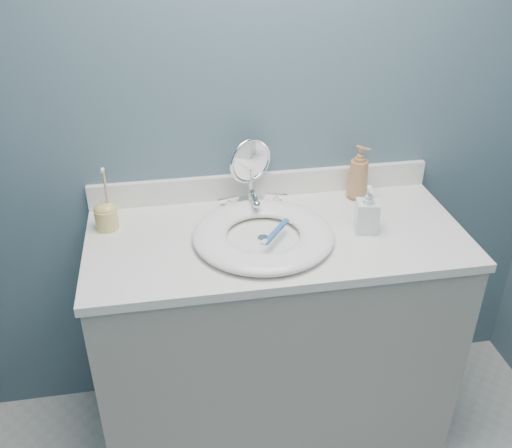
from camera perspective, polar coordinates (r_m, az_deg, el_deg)
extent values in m
cube|color=slate|center=(1.95, 0.60, 11.34)|extent=(2.20, 0.02, 2.40)
cube|color=#A29D94|center=(2.12, 1.85, -11.45)|extent=(1.20, 0.55, 0.85)
cube|color=white|center=(1.85, 2.08, -1.33)|extent=(1.22, 0.57, 0.03)
cube|color=white|center=(2.05, 0.62, 3.96)|extent=(1.22, 0.02, 0.09)
cylinder|color=silver|center=(1.81, 0.73, -1.46)|extent=(0.04, 0.04, 0.01)
cube|color=silver|center=(1.99, -0.37, 1.78)|extent=(0.22, 0.05, 0.01)
cylinder|color=silver|center=(1.97, -0.38, 2.51)|extent=(0.03, 0.03, 0.06)
cylinder|color=silver|center=(1.92, -0.16, 2.60)|extent=(0.02, 0.09, 0.02)
sphere|color=silver|center=(1.88, 0.07, 1.96)|extent=(0.03, 0.03, 0.03)
cylinder|color=silver|center=(1.97, -2.82, 1.98)|extent=(0.02, 0.02, 0.03)
cube|color=silver|center=(1.96, -2.83, 2.52)|extent=(0.08, 0.03, 0.01)
cylinder|color=silver|center=(1.99, 2.04, 2.38)|extent=(0.02, 0.02, 0.03)
cube|color=silver|center=(1.98, 2.05, 2.91)|extent=(0.08, 0.03, 0.01)
cylinder|color=silver|center=(2.02, -0.53, 2.31)|extent=(0.09, 0.09, 0.01)
cylinder|color=silver|center=(1.99, -0.54, 3.86)|extent=(0.01, 0.01, 0.12)
torus|color=silver|center=(1.95, -0.55, 6.34)|extent=(0.16, 0.08, 0.17)
cylinder|color=white|center=(1.95, -0.55, 6.34)|extent=(0.13, 0.06, 0.14)
imported|color=#AC774D|center=(2.05, 10.21, 5.10)|extent=(0.11, 0.11, 0.20)
imported|color=silver|center=(1.86, 11.10, 1.46)|extent=(0.08, 0.09, 0.16)
cylinder|color=#DCC26E|center=(1.92, -14.71, 0.51)|extent=(0.07, 0.07, 0.07)
ellipsoid|color=#DCC26E|center=(1.90, -14.85, 1.43)|extent=(0.07, 0.06, 0.04)
cylinder|color=#F3A58A|center=(1.87, -14.77, 3.21)|extent=(0.01, 0.02, 0.14)
cube|color=white|center=(1.83, -15.09, 5.21)|extent=(0.01, 0.02, 0.01)
cube|color=#325FB2|center=(1.77, 2.05, -0.76)|extent=(0.11, 0.13, 0.01)
cube|color=white|center=(1.70, 0.82, -1.85)|extent=(0.02, 0.03, 0.01)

